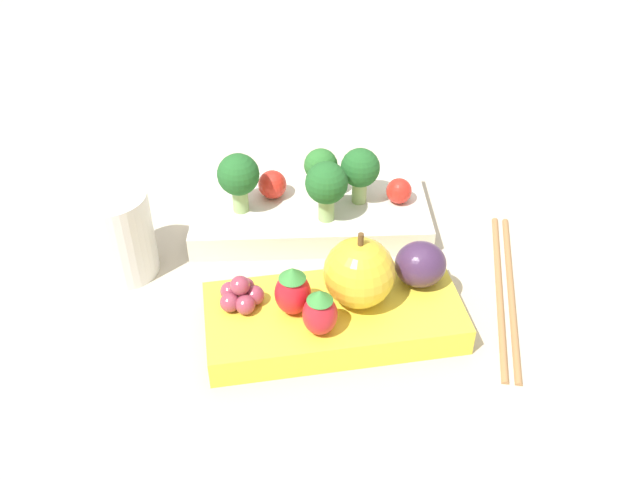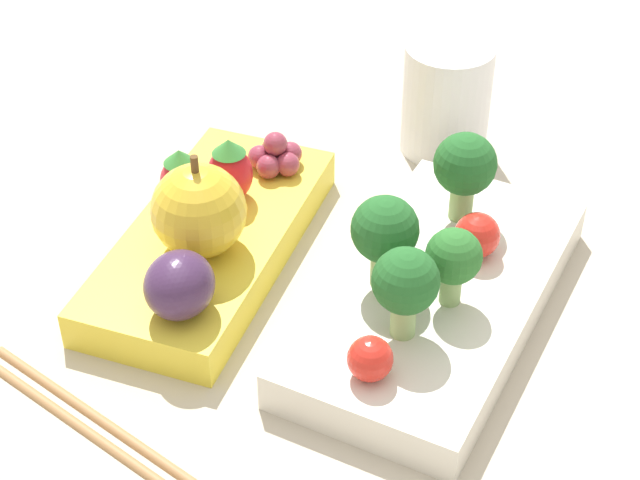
% 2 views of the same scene
% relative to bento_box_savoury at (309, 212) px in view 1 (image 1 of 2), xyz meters
% --- Properties ---
extents(ground_plane, '(4.00, 4.00, 0.00)m').
position_rel_bento_box_savoury_xyz_m(ground_plane, '(0.00, -0.08, -0.01)').
color(ground_plane, '#BCB29E').
extents(bento_box_savoury, '(0.23, 0.12, 0.03)m').
position_rel_bento_box_savoury_xyz_m(bento_box_savoury, '(0.00, 0.00, 0.00)').
color(bento_box_savoury, silver).
rests_on(bento_box_savoury, ground_plane).
extents(bento_box_fruit, '(0.21, 0.11, 0.03)m').
position_rel_bento_box_savoury_xyz_m(bento_box_fruit, '(0.01, -0.15, -0.00)').
color(bento_box_fruit, yellow).
rests_on(bento_box_fruit, ground_plane).
extents(broccoli_floret_0, '(0.04, 0.04, 0.06)m').
position_rel_bento_box_savoury_xyz_m(broccoli_floret_0, '(0.05, -0.00, 0.05)').
color(broccoli_floret_0, '#93B770').
rests_on(broccoli_floret_0, bento_box_savoury).
extents(broccoli_floret_1, '(0.03, 0.03, 0.05)m').
position_rel_bento_box_savoury_xyz_m(broccoli_floret_1, '(0.01, 0.01, 0.04)').
color(broccoli_floret_1, '#93B770').
rests_on(broccoli_floret_1, bento_box_savoury).
extents(broccoli_floret_2, '(0.04, 0.04, 0.06)m').
position_rel_bento_box_savoury_xyz_m(broccoli_floret_2, '(-0.06, -0.01, 0.05)').
color(broccoli_floret_2, '#93B770').
rests_on(broccoli_floret_2, bento_box_savoury).
extents(broccoli_floret_3, '(0.04, 0.04, 0.06)m').
position_rel_bento_box_savoury_xyz_m(broccoli_floret_3, '(0.01, -0.03, 0.05)').
color(broccoli_floret_3, '#93B770').
rests_on(broccoli_floret_3, bento_box_savoury).
extents(cherry_tomato_0, '(0.02, 0.02, 0.02)m').
position_rel_bento_box_savoury_xyz_m(cherry_tomato_0, '(0.09, -0.01, 0.02)').
color(cherry_tomato_0, red).
rests_on(cherry_tomato_0, bento_box_savoury).
extents(cherry_tomato_1, '(0.03, 0.03, 0.03)m').
position_rel_bento_box_savoury_xyz_m(cherry_tomato_1, '(-0.03, 0.01, 0.03)').
color(cherry_tomato_1, red).
rests_on(cherry_tomato_1, bento_box_savoury).
extents(apple, '(0.06, 0.06, 0.07)m').
position_rel_bento_box_savoury_xyz_m(apple, '(0.03, -0.14, 0.04)').
color(apple, gold).
rests_on(apple, bento_box_fruit).
extents(strawberry_0, '(0.03, 0.03, 0.04)m').
position_rel_bento_box_savoury_xyz_m(strawberry_0, '(-0.02, -0.15, 0.03)').
color(strawberry_0, red).
rests_on(strawberry_0, bento_box_fruit).
extents(strawberry_1, '(0.03, 0.03, 0.04)m').
position_rel_bento_box_savoury_xyz_m(strawberry_1, '(-0.00, -0.17, 0.03)').
color(strawberry_1, red).
rests_on(strawberry_1, bento_box_fruit).
extents(plum, '(0.04, 0.04, 0.04)m').
position_rel_bento_box_savoury_xyz_m(plum, '(0.08, -0.12, 0.03)').
color(plum, '#42284C').
rests_on(plum, bento_box_fruit).
extents(grape_cluster, '(0.04, 0.04, 0.03)m').
position_rel_bento_box_savoury_xyz_m(grape_cluster, '(-0.06, -0.14, 0.02)').
color(grape_cluster, '#93384C').
rests_on(grape_cluster, bento_box_fruit).
extents(drinking_cup, '(0.06, 0.06, 0.08)m').
position_rel_bento_box_savoury_xyz_m(drinking_cup, '(-0.17, -0.06, 0.03)').
color(drinking_cup, white).
rests_on(drinking_cup, ground_plane).
extents(chopsticks_pair, '(0.07, 0.21, 0.01)m').
position_rel_bento_box_savoury_xyz_m(chopsticks_pair, '(0.16, -0.12, -0.01)').
color(chopsticks_pair, '#A37547').
rests_on(chopsticks_pair, ground_plane).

